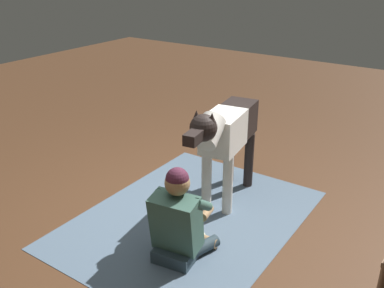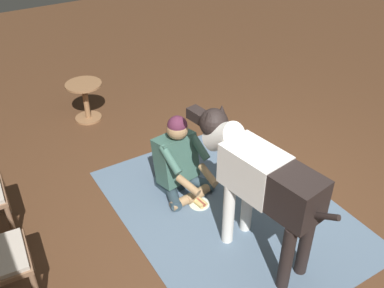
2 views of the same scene
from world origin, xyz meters
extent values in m
plane|color=#4F311E|center=(0.00, 0.00, 0.00)|extent=(15.09, 15.09, 0.00)
cube|color=slate|center=(0.03, 0.07, 0.00)|extent=(2.53, 1.91, 0.01)
cylinder|color=brown|center=(0.29, 1.91, 0.21)|extent=(0.04, 0.04, 0.42)
cylinder|color=brown|center=(1.11, 1.91, 0.21)|extent=(0.04, 0.04, 0.42)
cylinder|color=brown|center=(0.69, 1.94, 0.21)|extent=(0.04, 0.04, 0.42)
cube|color=#2E4049|center=(0.64, 0.34, 0.06)|extent=(0.29, 0.37, 0.12)
cylinder|color=#2E4049|center=(0.51, 0.16, 0.07)|extent=(0.39, 0.31, 0.11)
cylinder|color=#A37D54|center=(0.35, 0.21, 0.06)|extent=(0.17, 0.37, 0.09)
cylinder|color=#2E4049|center=(0.46, 0.47, 0.07)|extent=(0.41, 0.22, 0.11)
cylinder|color=#A37D54|center=(0.32, 0.38, 0.06)|extent=(0.12, 0.37, 0.09)
cube|color=#3A5F53|center=(0.61, 0.33, 0.37)|extent=(0.34, 0.44, 0.52)
cylinder|color=#3A5F53|center=(0.49, 0.14, 0.51)|extent=(0.30, 0.12, 0.24)
cylinder|color=#A37D54|center=(0.29, 0.16, 0.30)|extent=(0.27, 0.07, 0.12)
cylinder|color=#3A5F53|center=(0.44, 0.49, 0.51)|extent=(0.30, 0.12, 0.24)
cylinder|color=#A37D54|center=(0.25, 0.41, 0.30)|extent=(0.28, 0.15, 0.12)
sphere|color=#A37D54|center=(0.58, 0.33, 0.73)|extent=(0.21, 0.21, 0.21)
sphere|color=#4D2034|center=(0.58, 0.33, 0.76)|extent=(0.19, 0.19, 0.19)
cylinder|color=silver|center=(-0.28, 0.32, 0.32)|extent=(0.10, 0.10, 0.64)
cylinder|color=silver|center=(-0.24, 0.09, 0.32)|extent=(0.10, 0.10, 0.64)
cylinder|color=black|center=(-0.91, 0.23, 0.32)|extent=(0.10, 0.10, 0.64)
cylinder|color=black|center=(-0.87, 0.00, 0.32)|extent=(0.10, 0.10, 0.64)
cube|color=silver|center=(-0.39, 0.19, 0.82)|extent=(0.55, 0.40, 0.37)
cube|color=black|center=(-0.78, 0.13, 0.82)|extent=(0.48, 0.37, 0.35)
cylinder|color=silver|center=(-0.04, 0.24, 0.95)|extent=(0.40, 0.28, 0.35)
sphere|color=black|center=(0.08, 0.26, 1.03)|extent=(0.25, 0.25, 0.25)
cube|color=black|center=(0.29, 0.29, 1.01)|extent=(0.20, 0.14, 0.10)
cone|color=black|center=(0.06, 0.33, 1.12)|extent=(0.10, 0.10, 0.11)
cone|color=black|center=(0.08, 0.18, 1.12)|extent=(0.10, 0.10, 0.11)
cylinder|color=black|center=(-1.01, 0.09, 0.78)|extent=(0.33, 0.09, 0.21)
cylinder|color=silver|center=(0.25, 0.28, 0.01)|extent=(0.20, 0.20, 0.01)
cylinder|color=#D6B569|center=(0.25, 0.26, 0.04)|extent=(0.16, 0.07, 0.05)
cylinder|color=#D6B569|center=(0.25, 0.30, 0.04)|extent=(0.16, 0.07, 0.05)
cylinder|color=#964230|center=(0.25, 0.28, 0.04)|extent=(0.16, 0.05, 0.04)
cylinder|color=#8A603E|center=(2.40, 0.63, 0.24)|extent=(0.07, 0.07, 0.48)
cylinder|color=#8A603E|center=(2.40, 0.63, 0.01)|extent=(0.34, 0.34, 0.02)
cylinder|color=#8A603E|center=(2.40, 0.63, 0.49)|extent=(0.45, 0.45, 0.03)
camera|label=1|loc=(3.06, 2.18, 2.41)|focal=40.76mm
camera|label=2|loc=(-2.46, 2.03, 2.93)|focal=40.84mm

